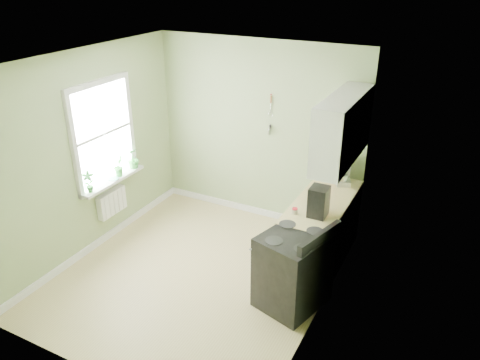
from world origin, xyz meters
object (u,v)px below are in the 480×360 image
at_px(kettle, 328,170).
at_px(stand_mixer, 344,173).
at_px(stove, 293,270).
at_px(coffee_maker, 318,202).

bearing_deg(kettle, stand_mixer, -22.78).
xyz_separation_m(stove, coffee_maker, (0.07, 0.55, 0.62)).
relative_size(stand_mixer, coffee_maker, 0.98).
relative_size(kettle, coffee_maker, 0.53).
bearing_deg(stove, coffee_maker, 82.70).
bearing_deg(stove, stand_mixer, 86.71).
height_order(stove, stand_mixer, stand_mixer).
relative_size(stove, coffee_maker, 2.80).
xyz_separation_m(stove, stand_mixer, (0.09, 1.56, 0.60)).
bearing_deg(kettle, stove, -84.38).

